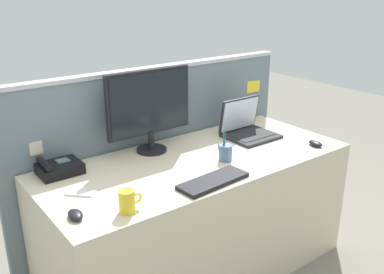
# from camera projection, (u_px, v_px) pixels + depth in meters

# --- Properties ---
(ground_plane) EXTENTS (10.00, 10.00, 0.00)m
(ground_plane) POSITION_uv_depth(u_px,v_px,m) (197.00, 268.00, 2.71)
(ground_plane) COLOR slate
(desk) EXTENTS (1.81, 0.78, 0.75)m
(desk) POSITION_uv_depth(u_px,v_px,m) (197.00, 216.00, 2.58)
(desk) COLOR beige
(desk) RESTS_ON ground_plane
(cubicle_divider) EXTENTS (1.99, 0.08, 1.22)m
(cubicle_divider) POSITION_uv_depth(u_px,v_px,m) (157.00, 158.00, 2.82)
(cubicle_divider) COLOR slate
(cubicle_divider) RESTS_ON ground_plane
(desktop_monitor) EXTENTS (0.54, 0.18, 0.49)m
(desktop_monitor) POSITION_uv_depth(u_px,v_px,m) (149.00, 106.00, 2.48)
(desktop_monitor) COLOR black
(desktop_monitor) RESTS_ON desk
(laptop) EXTENTS (0.32, 0.28, 0.24)m
(laptop) POSITION_uv_depth(u_px,v_px,m) (246.00, 127.00, 2.81)
(laptop) COLOR #232328
(laptop) RESTS_ON desk
(desk_phone) EXTENTS (0.22, 0.17, 0.09)m
(desk_phone) POSITION_uv_depth(u_px,v_px,m) (58.00, 168.00, 2.25)
(desk_phone) COLOR black
(desk_phone) RESTS_ON desk
(keyboard_main) EXTENTS (0.40, 0.17, 0.02)m
(keyboard_main) POSITION_uv_depth(u_px,v_px,m) (213.00, 181.00, 2.16)
(keyboard_main) COLOR black
(keyboard_main) RESTS_ON desk
(computer_mouse_right_hand) EXTENTS (0.07, 0.11, 0.03)m
(computer_mouse_right_hand) POSITION_uv_depth(u_px,v_px,m) (75.00, 215.00, 1.83)
(computer_mouse_right_hand) COLOR black
(computer_mouse_right_hand) RESTS_ON desk
(computer_mouse_left_hand) EXTENTS (0.07, 0.11, 0.03)m
(computer_mouse_left_hand) POSITION_uv_depth(u_px,v_px,m) (315.00, 144.00, 2.64)
(computer_mouse_left_hand) COLOR black
(computer_mouse_left_hand) RESTS_ON desk
(pen_cup) EXTENTS (0.08, 0.08, 0.19)m
(pen_cup) POSITION_uv_depth(u_px,v_px,m) (225.00, 153.00, 2.41)
(pen_cup) COLOR #4C7093
(pen_cup) RESTS_ON desk
(cell_phone_white_slab) EXTENTS (0.14, 0.15, 0.01)m
(cell_phone_white_slab) POSITION_uv_depth(u_px,v_px,m) (81.00, 193.00, 2.05)
(cell_phone_white_slab) COLOR silver
(cell_phone_white_slab) RESTS_ON desk
(coffee_mug) EXTENTS (0.11, 0.07, 0.10)m
(coffee_mug) POSITION_uv_depth(u_px,v_px,m) (128.00, 201.00, 1.87)
(coffee_mug) COLOR yellow
(coffee_mug) RESTS_ON desk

